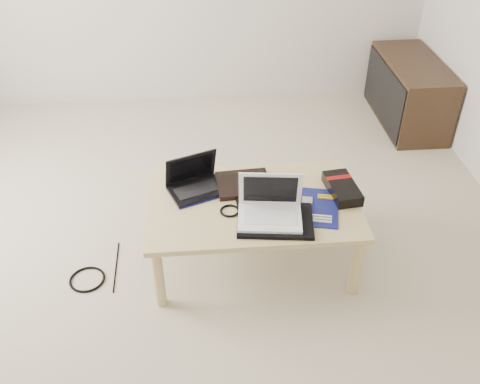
{
  "coord_description": "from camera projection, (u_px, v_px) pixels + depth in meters",
  "views": [
    {
      "loc": [
        0.14,
        -2.23,
        2.11
      ],
      "look_at": [
        0.33,
        -0.03,
        0.47
      ],
      "focal_mm": 40.0,
      "sensor_mm": 36.0,
      "label": 1
    }
  ],
  "objects": [
    {
      "name": "ground",
      "position": [
        182.0,
        257.0,
        3.03
      ],
      "size": [
        4.0,
        4.0,
        0.0
      ],
      "primitive_type": "plane",
      "color": "beige",
      "rests_on": "ground"
    },
    {
      "name": "coffee_table",
      "position": [
        253.0,
        209.0,
        2.82
      ],
      "size": [
        1.1,
        0.7,
        0.4
      ],
      "color": "#D2BC7F",
      "rests_on": "ground"
    },
    {
      "name": "media_cabinet",
      "position": [
        408.0,
        92.0,
        4.16
      ],
      "size": [
        0.41,
        0.9,
        0.5
      ],
      "color": "#3C2818",
      "rests_on": "ground"
    },
    {
      "name": "book",
      "position": [
        243.0,
        184.0,
        2.9
      ],
      "size": [
        0.3,
        0.26,
        0.03
      ],
      "color": "black",
      "rests_on": "coffee_table"
    },
    {
      "name": "netbook",
      "position": [
        195.0,
        183.0,
        2.85
      ],
      "size": [
        0.34,
        0.3,
        0.2
      ],
      "color": "black",
      "rests_on": "coffee_table"
    },
    {
      "name": "tablet",
      "position": [
        261.0,
        201.0,
        2.79
      ],
      "size": [
        0.27,
        0.21,
        0.01
      ],
      "color": "black",
      "rests_on": "coffee_table"
    },
    {
      "name": "remote",
      "position": [
        289.0,
        193.0,
        2.84
      ],
      "size": [
        0.06,
        0.23,
        0.02
      ],
      "color": "#BCBCC1",
      "rests_on": "coffee_table"
    },
    {
      "name": "neoprene_sleeve",
      "position": [
        275.0,
        220.0,
        2.65
      ],
      "size": [
        0.4,
        0.32,
        0.02
      ],
      "primitive_type": "cube",
      "rotation": [
        0.0,
        0.0,
        -0.13
      ],
      "color": "black",
      "rests_on": "coffee_table"
    },
    {
      "name": "white_laptop",
      "position": [
        270.0,
        208.0,
        2.64
      ],
      "size": [
        0.34,
        0.26,
        0.23
      ],
      "color": "white",
      "rests_on": "neoprene_sleeve"
    },
    {
      "name": "motherboard",
      "position": [
        313.0,
        207.0,
        2.75
      ],
      "size": [
        0.32,
        0.37,
        0.02
      ],
      "color": "#0B0D49",
      "rests_on": "coffee_table"
    },
    {
      "name": "gpu_box",
      "position": [
        342.0,
        188.0,
        2.84
      ],
      "size": [
        0.17,
        0.29,
        0.06
      ],
      "color": "black",
      "rests_on": "coffee_table"
    },
    {
      "name": "cable_coil",
      "position": [
        230.0,
        211.0,
        2.72
      ],
      "size": [
        0.11,
        0.11,
        0.01
      ],
      "primitive_type": "torus",
      "rotation": [
        0.0,
        0.0,
        -0.11
      ],
      "color": "black",
      "rests_on": "coffee_table"
    },
    {
      "name": "floor_cable_coil",
      "position": [
        87.0,
        279.0,
        2.88
      ],
      "size": [
        0.25,
        0.25,
        0.01
      ],
      "primitive_type": "torus",
      "rotation": [
        0.0,
        0.0,
        -0.41
      ],
      "color": "black",
      "rests_on": "ground"
    },
    {
      "name": "floor_cable_trail",
      "position": [
        116.0,
        266.0,
        2.97
      ],
      "size": [
        0.02,
        0.39,
        0.01
      ],
      "primitive_type": "cylinder",
      "rotation": [
        1.57,
        0.0,
        0.02
      ],
      "color": "black",
      "rests_on": "ground"
    }
  ]
}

